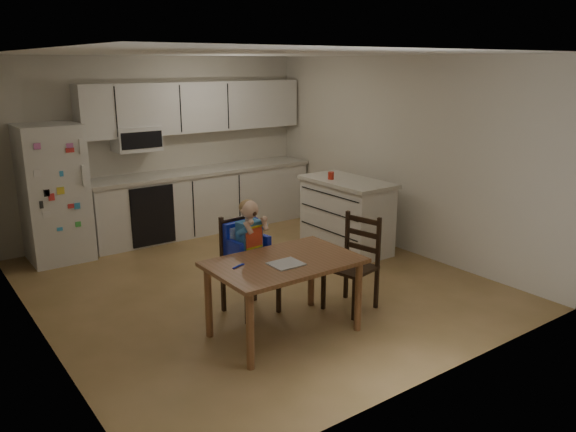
# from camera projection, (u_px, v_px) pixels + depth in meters

# --- Properties ---
(room) EXTENTS (4.52, 5.01, 2.51)m
(room) POSITION_uv_depth(u_px,v_px,m) (230.00, 168.00, 6.39)
(room) COLOR olive
(room) RESTS_ON ground
(refrigerator) EXTENTS (0.72, 0.70, 1.70)m
(refrigerator) POSITION_uv_depth(u_px,v_px,m) (54.00, 193.00, 6.93)
(refrigerator) COLOR silver
(refrigerator) RESTS_ON ground
(kitchen_run) EXTENTS (3.37, 0.62, 2.15)m
(kitchen_run) POSITION_uv_depth(u_px,v_px,m) (200.00, 172.00, 8.15)
(kitchen_run) COLOR silver
(kitchen_run) RESTS_ON ground
(kitchen_island) EXTENTS (0.67, 1.28, 0.94)m
(kitchen_island) POSITION_uv_depth(u_px,v_px,m) (346.00, 214.00, 7.39)
(kitchen_island) COLOR silver
(kitchen_island) RESTS_ON ground
(red_cup) EXTENTS (0.08, 0.08, 0.10)m
(red_cup) POSITION_uv_depth(u_px,v_px,m) (331.00, 176.00, 7.28)
(red_cup) COLOR red
(red_cup) RESTS_ON kitchen_island
(dining_table) EXTENTS (1.32, 0.85, 0.71)m
(dining_table) POSITION_uv_depth(u_px,v_px,m) (284.00, 270.00, 5.02)
(dining_table) COLOR brown
(dining_table) RESTS_ON ground
(napkin) EXTENTS (0.27, 0.24, 0.01)m
(napkin) POSITION_uv_depth(u_px,v_px,m) (286.00, 264.00, 4.89)
(napkin) COLOR #B2B2B7
(napkin) RESTS_ON dining_table
(toddler_spoon) EXTENTS (0.12, 0.06, 0.02)m
(toddler_spoon) POSITION_uv_depth(u_px,v_px,m) (238.00, 266.00, 4.82)
(toddler_spoon) COLOR #172ACD
(toddler_spoon) RESTS_ON dining_table
(chair_booster) EXTENTS (0.47, 0.47, 1.15)m
(chair_booster) POSITION_uv_depth(u_px,v_px,m) (247.00, 245.00, 5.48)
(chair_booster) COLOR black
(chair_booster) RESTS_ON ground
(chair_side) EXTENTS (0.50, 0.50, 0.95)m
(chair_side) POSITION_uv_depth(u_px,v_px,m) (357.00, 256.00, 5.63)
(chair_side) COLOR black
(chair_side) RESTS_ON ground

